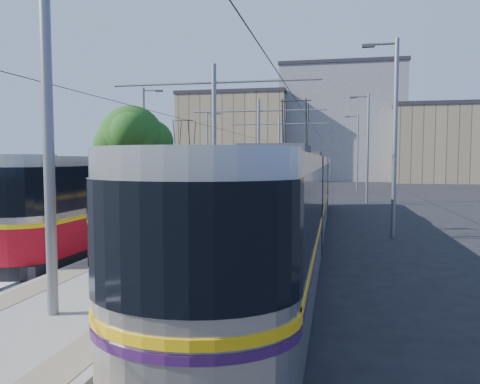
# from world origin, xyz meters

# --- Properties ---
(ground) EXTENTS (160.00, 160.00, 0.00)m
(ground) POSITION_xyz_m (0.00, 0.00, 0.00)
(ground) COLOR black
(ground) RESTS_ON ground
(platform) EXTENTS (4.00, 50.00, 0.30)m
(platform) POSITION_xyz_m (0.00, 17.00, 0.15)
(platform) COLOR gray
(platform) RESTS_ON ground
(tactile_strip_left) EXTENTS (0.70, 50.00, 0.01)m
(tactile_strip_left) POSITION_xyz_m (-1.45, 17.00, 0.30)
(tactile_strip_left) COLOR gray
(tactile_strip_left) RESTS_ON platform
(tactile_strip_right) EXTENTS (0.70, 50.00, 0.01)m
(tactile_strip_right) POSITION_xyz_m (1.45, 17.00, 0.30)
(tactile_strip_right) COLOR gray
(tactile_strip_right) RESTS_ON platform
(rails) EXTENTS (8.71, 70.00, 0.03)m
(rails) POSITION_xyz_m (0.00, 17.00, 0.02)
(rails) COLOR gray
(rails) RESTS_ON ground
(tram_left) EXTENTS (2.43, 32.24, 5.50)m
(tram_left) POSITION_xyz_m (-3.60, 14.86, 1.70)
(tram_left) COLOR black
(tram_left) RESTS_ON ground
(tram_right) EXTENTS (2.43, 29.05, 5.50)m
(tram_right) POSITION_xyz_m (3.60, 6.89, 1.86)
(tram_right) COLOR black
(tram_right) RESTS_ON ground
(catenary) EXTENTS (9.20, 70.00, 7.00)m
(catenary) POSITION_xyz_m (0.00, 14.15, 4.52)
(catenary) COLOR slate
(catenary) RESTS_ON platform
(street_lamps) EXTENTS (15.18, 38.22, 8.00)m
(street_lamps) POSITION_xyz_m (-0.00, 21.00, 4.18)
(street_lamps) COLOR slate
(street_lamps) RESTS_ON ground
(shelter) EXTENTS (0.74, 1.13, 2.41)m
(shelter) POSITION_xyz_m (0.20, 15.04, 1.56)
(shelter) COLOR black
(shelter) RESTS_ON platform
(tree) EXTENTS (4.58, 4.23, 6.65)m
(tree) POSITION_xyz_m (-7.42, 16.66, 4.50)
(tree) COLOR #382314
(tree) RESTS_ON ground
(building_left) EXTENTS (16.32, 12.24, 13.23)m
(building_left) POSITION_xyz_m (-10.00, 60.00, 6.62)
(building_left) COLOR gray
(building_left) RESTS_ON ground
(building_centre) EXTENTS (18.36, 14.28, 17.43)m
(building_centre) POSITION_xyz_m (6.00, 64.00, 8.72)
(building_centre) COLOR gray
(building_centre) RESTS_ON ground
(building_right) EXTENTS (14.28, 10.20, 10.80)m
(building_right) POSITION_xyz_m (20.00, 58.00, 5.41)
(building_right) COLOR gray
(building_right) RESTS_ON ground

